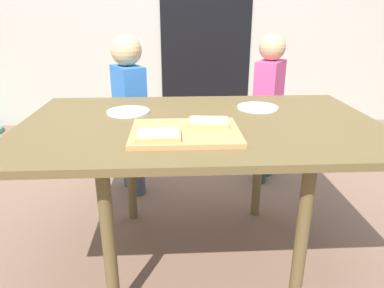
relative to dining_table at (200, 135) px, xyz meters
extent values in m
plane|color=#80624F|center=(0.00, 0.00, -0.63)|extent=(16.00, 16.00, 0.00)
cube|color=black|center=(0.22, 2.22, 0.37)|extent=(0.90, 0.02, 2.00)
cube|color=brown|center=(0.00, 0.00, 0.05)|extent=(1.53, 0.96, 0.03)
cylinder|color=brown|center=(-0.36, -0.36, -0.30)|extent=(0.05, 0.05, 0.66)
cylinder|color=brown|center=(0.36, -0.36, -0.30)|extent=(0.05, 0.05, 0.66)
cylinder|color=brown|center=(-0.36, 0.36, -0.30)|extent=(0.05, 0.05, 0.66)
cylinder|color=brown|center=(0.36, 0.36, -0.30)|extent=(0.05, 0.05, 0.66)
cube|color=tan|center=(-0.07, -0.17, 0.07)|extent=(0.42, 0.33, 0.02)
cube|color=tan|center=(-0.17, -0.25, 0.09)|extent=(0.16, 0.13, 0.02)
cube|color=beige|center=(-0.17, -0.25, 0.10)|extent=(0.15, 0.12, 0.00)
cube|color=tan|center=(0.03, -0.10, 0.09)|extent=(0.17, 0.14, 0.02)
cube|color=beige|center=(0.03, -0.10, 0.10)|extent=(0.15, 0.13, 0.00)
cylinder|color=white|center=(-0.32, 0.16, 0.07)|extent=(0.20, 0.20, 0.01)
cylinder|color=white|center=(0.30, 0.20, 0.07)|extent=(0.20, 0.20, 0.01)
cylinder|color=#46505C|center=(-0.42, 0.78, -0.38)|extent=(0.09, 0.09, 0.49)
cylinder|color=#46505C|center=(-0.35, 0.65, -0.38)|extent=(0.09, 0.09, 0.49)
cube|color=blue|center=(-0.39, 0.71, 0.03)|extent=(0.24, 0.28, 0.34)
sphere|color=#D3B17D|center=(-0.39, 0.71, 0.29)|extent=(0.18, 0.18, 0.18)
cylinder|color=#274A3B|center=(0.56, 0.90, -0.41)|extent=(0.09, 0.09, 0.43)
cylinder|color=#274A3B|center=(0.48, 0.78, -0.41)|extent=(0.09, 0.09, 0.43)
cube|color=#E54C8C|center=(0.52, 0.84, 0.00)|extent=(0.25, 0.28, 0.41)
sphere|color=tan|center=(0.52, 0.84, 0.29)|extent=(0.17, 0.17, 0.17)
camera|label=1|loc=(-0.11, -1.47, 0.51)|focal=33.42mm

